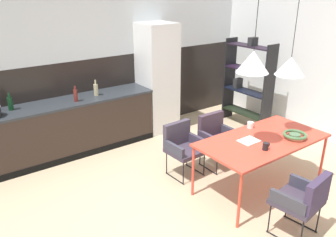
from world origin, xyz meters
TOP-DOWN VIEW (x-y plane):
  - ground_plane at (0.00, 0.00)m, footprint 7.86×7.86m
  - back_wall_splashback_dark at (0.00, 2.79)m, footprint 6.05×0.12m
  - back_wall_panel_upper at (0.00, 2.79)m, footprint 6.05×0.12m
  - kitchen_counter at (-1.23, 2.43)m, footprint 3.31×0.63m
  - refrigerator_column at (0.74, 2.43)m, footprint 0.62×0.60m
  - dining_table at (0.66, -0.13)m, footprint 1.75×0.90m
  - armchair_near_window at (0.65, 0.73)m, footprint 0.49×0.47m
  - armchair_facing_counter at (0.27, -1.05)m, footprint 0.54×0.53m
  - armchair_corner_seat at (0.07, 0.82)m, footprint 0.51×0.49m
  - fruit_bowl at (1.02, -0.36)m, footprint 0.31×0.31m
  - open_book at (0.46, -0.07)m, footprint 0.26×0.21m
  - mug_dark_espresso at (0.81, 0.22)m, footprint 0.13×0.09m
  - mug_wide_latte at (0.44, -0.36)m, footprint 0.12×0.07m
  - bottle_spice_small at (-0.50, 2.43)m, footprint 0.07×0.07m
  - bottle_wine_green at (-1.82, 2.51)m, footprint 0.07×0.07m
  - bottle_vinegar_dark at (-0.89, 2.33)m, footprint 0.06×0.06m
  - open_shelf_unit at (2.27, 1.59)m, footprint 0.30×1.03m
  - pendant_lamp_over_table_near at (0.31, -0.14)m, footprint 0.38×0.38m
  - pendant_lamp_over_table_far at (1.01, -0.16)m, footprint 0.38×0.38m

SIDE VIEW (x-z plane):
  - ground_plane at x=0.00m, z-range 0.00..0.00m
  - kitchen_counter at x=-1.23m, z-range 0.00..0.91m
  - armchair_corner_seat at x=0.07m, z-range 0.10..0.88m
  - armchair_facing_counter at x=0.27m, z-range 0.12..0.91m
  - armchair_near_window at x=0.65m, z-range 0.11..0.93m
  - dining_table at x=0.66m, z-range 0.33..1.09m
  - back_wall_splashback_dark at x=0.00m, z-range 0.00..1.46m
  - open_book at x=0.46m, z-range 0.75..0.77m
  - fruit_bowl at x=1.02m, z-range 0.76..0.83m
  - mug_dark_espresso at x=0.81m, z-range 0.75..0.84m
  - mug_wide_latte at x=0.44m, z-range 0.75..0.85m
  - open_shelf_unit at x=2.27m, z-range 0.05..1.79m
  - refrigerator_column at x=0.74m, z-range 0.00..2.01m
  - bottle_spice_small at x=-0.50m, z-range 0.88..1.14m
  - bottle_wine_green at x=-1.82m, z-range 0.88..1.14m
  - bottle_vinegar_dark at x=-0.89m, z-range 0.89..1.14m
  - pendant_lamp_over_table_far at x=1.01m, z-range 1.03..2.33m
  - pendant_lamp_over_table_near at x=0.31m, z-range 1.24..2.41m
  - back_wall_panel_upper at x=0.00m, z-range 1.46..2.92m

